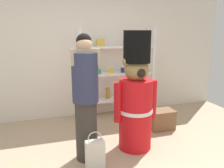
% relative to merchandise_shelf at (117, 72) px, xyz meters
% --- Properties ---
extents(back_wall, '(6.40, 0.12, 2.60)m').
position_rel_merchandise_shelf_xyz_m(back_wall, '(-0.79, 0.22, 0.42)').
color(back_wall, silver).
rests_on(back_wall, ground_plane).
extents(merchandise_shelf, '(1.53, 0.35, 1.78)m').
position_rel_merchandise_shelf_xyz_m(merchandise_shelf, '(0.00, 0.00, 0.00)').
color(merchandise_shelf, white).
rests_on(merchandise_shelf, ground_plane).
extents(teddy_bear_guard, '(0.65, 0.49, 1.70)m').
position_rel_merchandise_shelf_xyz_m(teddy_bear_guard, '(-0.19, -1.43, -0.11)').
color(teddy_bear_guard, red).
rests_on(teddy_bear_guard, ground_plane).
extents(person_shopper, '(0.35, 0.34, 1.66)m').
position_rel_merchandise_shelf_xyz_m(person_shopper, '(-0.93, -1.52, -0.02)').
color(person_shopper, '#38332D').
rests_on(person_shopper, ground_plane).
extents(shopping_bag, '(0.23, 0.13, 0.50)m').
position_rel_merchandise_shelf_xyz_m(shopping_bag, '(-0.89, -1.80, -0.69)').
color(shopping_bag, silver).
rests_on(shopping_bag, ground_plane).
extents(display_crate, '(0.44, 0.31, 0.34)m').
position_rel_merchandise_shelf_xyz_m(display_crate, '(0.51, -0.96, -0.71)').
color(display_crate, brown).
rests_on(display_crate, ground_plane).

